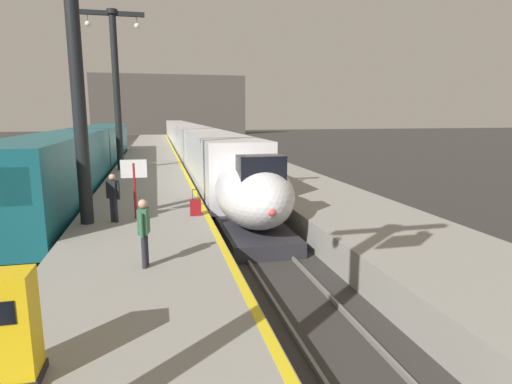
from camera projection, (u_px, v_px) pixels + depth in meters
platform_left at (149, 183)px, 26.13m from camera, size 4.80×110.00×1.05m
platform_right at (275, 179)px, 27.95m from camera, size 4.80×110.00×1.05m
platform_left_safety_stripe at (186, 174)px, 26.55m from camera, size 0.20×107.80×0.01m
rail_main_left at (198, 182)px, 29.59m from camera, size 0.08×110.00×0.12m
rail_main_right at (219, 181)px, 29.93m from camera, size 0.08×110.00×0.12m
rail_secondary_left at (75, 187)px, 27.77m from camera, size 0.08×110.00×0.12m
rail_secondary_right at (99, 186)px, 28.10m from camera, size 0.08×110.00×0.12m
highspeed_train_main at (188, 139)px, 48.13m from camera, size 2.92×74.36×3.60m
regional_train_adjacent at (88, 153)px, 29.02m from camera, size 2.85×36.60×3.80m
station_column_mid at (76, 64)px, 13.54m from camera, size 4.00×0.68×8.71m
station_column_far at (116, 77)px, 27.52m from camera, size 4.00×0.68×10.28m
passenger_near_edge at (113, 194)px, 14.46m from camera, size 0.48×0.40×1.69m
passenger_mid_platform at (144, 228)px, 10.15m from camera, size 0.29×0.56×1.69m
rolling_suitcase at (196, 207)px, 15.55m from camera, size 0.40×0.22×0.98m
ticket_machine_yellow at (9, 332)px, 5.76m from camera, size 0.76×0.62×1.60m
departure_info_board at (134, 177)px, 14.89m from camera, size 0.90×0.10×2.12m
terminus_back_wall at (170, 105)px, 99.83m from camera, size 36.00×2.00×14.00m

